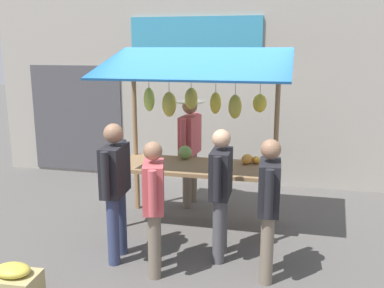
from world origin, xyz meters
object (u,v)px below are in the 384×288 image
object	(u,v)px
vendor_with_sunhat	(190,143)
shopper_with_ponytail	(269,201)
market_stall	(198,117)
produce_crate_near	(14,286)
shopper_in_striped_shirt	(154,200)
shopper_with_shopping_bag	(115,182)
shopper_in_grey_tee	(221,186)

from	to	relation	value
vendor_with_sunhat	shopper_with_ponytail	world-z (taller)	vendor_with_sunhat
market_stall	produce_crate_near	size ratio (longest dim) A/B	5.03
shopper_in_striped_shirt	produce_crate_near	size ratio (longest dim) A/B	3.06
shopper_with_shopping_bag	shopper_in_striped_shirt	size ratio (longest dim) A/B	1.09
shopper_in_striped_shirt	shopper_in_grey_tee	bearing A→B (deg)	-67.91
produce_crate_near	market_stall	bearing A→B (deg)	-118.13
market_stall	vendor_with_sunhat	bearing A→B (deg)	-67.71
market_stall	shopper_with_ponytail	bearing A→B (deg)	128.79
market_stall	produce_crate_near	bearing A→B (deg)	61.87
shopper_with_shopping_bag	produce_crate_near	bearing A→B (deg)	147.90
market_stall	shopper_in_striped_shirt	world-z (taller)	market_stall
shopper_in_striped_shirt	shopper_with_ponytail	bearing A→B (deg)	-98.01
market_stall	shopper_in_striped_shirt	bearing A→B (deg)	84.11
shopper_with_shopping_bag	shopper_with_ponytail	world-z (taller)	shopper_with_shopping_bag
shopper_in_striped_shirt	shopper_in_grey_tee	world-z (taller)	shopper_in_grey_tee
produce_crate_near	shopper_with_shopping_bag	bearing A→B (deg)	-118.41
shopper_with_ponytail	market_stall	bearing A→B (deg)	36.33
vendor_with_sunhat	shopper_in_grey_tee	distance (m)	1.86
vendor_with_sunhat	shopper_with_ponytail	distance (m)	2.44
vendor_with_sunhat	shopper_with_ponytail	xyz separation A→B (m)	(-1.36, 2.03, -0.13)
vendor_with_sunhat	produce_crate_near	size ratio (longest dim) A/B	3.46
market_stall	produce_crate_near	distance (m)	3.09
shopper_with_shopping_bag	produce_crate_near	world-z (taller)	shopper_with_shopping_bag
shopper_with_ponytail	shopper_in_striped_shirt	xyz separation A→B (m)	(1.23, 0.17, -0.04)
shopper_with_ponytail	shopper_with_shopping_bag	bearing A→B (deg)	86.49
market_stall	shopper_with_ponytail	xyz separation A→B (m)	(-1.08, 1.34, -0.65)
market_stall	shopper_in_grey_tee	bearing A→B (deg)	116.53
shopper_with_ponytail	produce_crate_near	xyz separation A→B (m)	(2.39, 1.11, -0.70)
shopper_with_ponytail	shopper_in_striped_shirt	size ratio (longest dim) A/B	1.03
shopper_with_shopping_bag	vendor_with_sunhat	bearing A→B (deg)	-15.37
market_stall	produce_crate_near	world-z (taller)	market_stall
shopper_in_striped_shirt	produce_crate_near	distance (m)	1.63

